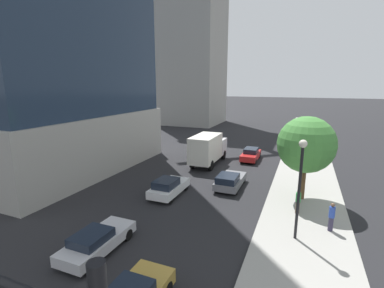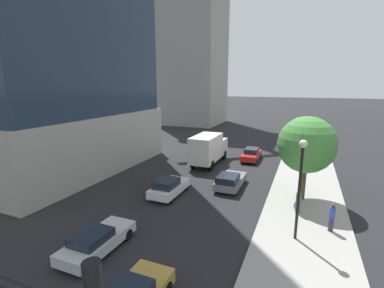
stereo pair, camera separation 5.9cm
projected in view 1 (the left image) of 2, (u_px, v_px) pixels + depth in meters
The scene contains 11 objects.
sidewalk at pixel (304, 223), 17.61m from camera, with size 5.46×120.00×0.15m, color #9E9B93.
construction_building at pixel (192, 39), 59.62m from camera, with size 13.55×19.65×44.13m.
street_lamp at pixel (300, 175), 15.00m from camera, with size 0.44×0.44×5.75m.
street_tree at pixel (306, 145), 20.35m from camera, with size 4.21×4.21×6.36m.
car_red at pixel (251, 154), 32.35m from camera, with size 1.74×4.42×1.43m.
car_silver at pixel (97, 241), 14.56m from camera, with size 1.81×4.46×1.31m.
car_gray at pixel (230, 180), 23.65m from camera, with size 1.92×4.29×1.38m.
car_white at pixel (169, 187), 22.05m from camera, with size 1.86×4.19×1.48m.
box_truck at pixel (208, 148), 30.40m from camera, with size 2.35×6.91×3.40m.
pedestrian_blue_shirt at pixel (331, 217), 16.41m from camera, with size 0.34×0.34×1.77m.
pedestrian_green_shirt at pixel (298, 201), 18.65m from camera, with size 0.34×0.34×1.70m.
Camera 1 is at (7.48, 2.37, 8.79)m, focal length 25.79 mm.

